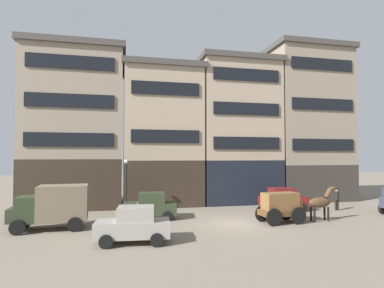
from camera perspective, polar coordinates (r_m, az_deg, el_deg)
name	(u,v)px	position (r m, az deg, el deg)	size (l,w,h in m)	color
ground_plane	(235,223)	(21.27, 7.74, -14.08)	(120.00, 120.00, 0.00)	slate
building_far_left	(75,126)	(29.34, -20.42, 3.04)	(8.52, 5.98, 13.90)	#33281E
building_center_left	(162,135)	(29.25, -5.52, 1.68)	(7.37, 5.98, 12.63)	#33281E
building_center_right	(236,130)	(31.03, 7.98, 2.47)	(7.91, 5.98, 13.72)	black
building_far_right	(306,123)	(34.58, 20.03, 3.64)	(8.20, 5.98, 15.57)	#38332D
cargo_wagon	(281,205)	(21.77, 15.83, -10.67)	(3.01, 1.72, 1.98)	brown
draft_horse	(321,202)	(23.28, 22.31, -9.73)	(2.35, 0.73, 2.30)	#513823
delivery_truck_near	(53,206)	(20.88, -23.95, -10.17)	(4.45, 2.35, 2.62)	#2D3823
sedan_dark	(133,225)	(16.62, -10.58, -14.22)	(3.83, 2.14, 1.83)	gray
sedan_light	(150,206)	(22.52, -7.60, -11.05)	(3.85, 2.17, 1.83)	#2D3823
sedan_parked_curb	(283,199)	(26.70, 16.20, -9.59)	(3.78, 2.02, 1.83)	maroon
pedestrian_officer	(337,198)	(28.32, 24.77, -8.91)	(0.39, 0.39, 1.79)	black
streetlamp_curbside	(126,179)	(24.54, -11.89, -6.16)	(0.32, 0.32, 4.12)	black
fire_hydrant_curbside	(309,202)	(29.29, 20.44, -9.84)	(0.24, 0.24, 0.83)	maroon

